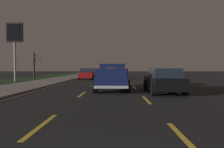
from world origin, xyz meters
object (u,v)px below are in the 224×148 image
at_px(pickup_truck, 112,76).
at_px(bare_tree_far, 34,64).
at_px(sedan_red, 88,74).
at_px(sedan_black, 163,80).
at_px(gas_price_sign, 15,38).

relative_size(pickup_truck, bare_tree_far, 1.29).
height_order(pickup_truck, sedan_red, pickup_truck).
xyz_separation_m(sedan_black, sedan_red, (14.66, 6.92, 0.00)).
height_order(sedan_black, gas_price_sign, gas_price_sign).
bearing_deg(bare_tree_far, gas_price_sign, -171.45).
height_order(pickup_truck, sedan_black, pickup_truck).
relative_size(gas_price_sign, bare_tree_far, 1.60).
distance_m(pickup_truck, gas_price_sign, 14.57).
relative_size(pickup_truck, gas_price_sign, 0.81).
relative_size(sedan_black, sedan_red, 1.00).
bearing_deg(sedan_black, pickup_truck, 64.76).
bearing_deg(sedan_red, bare_tree_far, 68.76).
bearing_deg(sedan_black, bare_tree_far, 41.13).
xyz_separation_m(pickup_truck, sedan_black, (-1.54, -3.27, -0.20)).
distance_m(sedan_black, bare_tree_far, 24.10).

